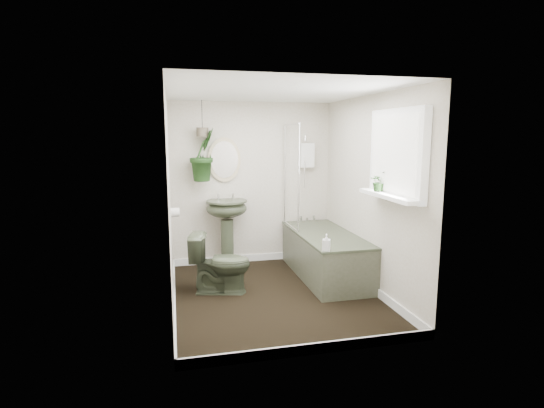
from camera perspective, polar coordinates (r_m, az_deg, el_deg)
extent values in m
cube|color=black|center=(5.05, 0.40, -12.23)|extent=(2.30, 2.80, 0.02)
cube|color=white|center=(4.72, 0.43, 14.97)|extent=(2.30, 2.80, 0.02)
cube|color=silver|center=(6.12, -2.71, 2.77)|extent=(2.30, 0.02, 2.30)
cube|color=silver|center=(3.42, 6.01, -2.43)|extent=(2.30, 0.02, 2.30)
cube|color=silver|center=(4.62, -13.71, 0.40)|extent=(0.02, 2.80, 2.30)
cube|color=silver|center=(5.15, 13.07, 1.31)|extent=(0.02, 2.80, 2.30)
cube|color=white|center=(5.03, 0.40, -11.59)|extent=(2.30, 2.80, 0.10)
cube|color=white|center=(6.22, 4.70, 6.55)|extent=(0.20, 0.10, 0.35)
ellipsoid|color=#CAB68E|center=(5.99, -6.42, 5.94)|extent=(0.46, 0.03, 0.62)
cylinder|color=black|center=(5.95, -10.23, 4.87)|extent=(0.04, 0.04, 0.22)
cylinder|color=white|center=(5.35, -12.93, -1.10)|extent=(0.11, 0.11, 0.11)
cube|color=white|center=(4.45, 16.48, 6.44)|extent=(0.08, 1.00, 0.90)
cube|color=white|center=(4.46, 15.45, 1.06)|extent=(0.18, 1.00, 0.04)
cube|color=white|center=(4.43, 15.97, 6.45)|extent=(0.01, 0.86, 0.76)
imported|color=#343C2B|center=(5.06, -6.94, -7.88)|extent=(0.77, 0.55, 0.71)
imported|color=black|center=(4.63, 14.18, 2.99)|extent=(0.24, 0.22, 0.21)
imported|color=black|center=(5.84, -9.26, 6.59)|extent=(0.49, 0.51, 0.72)
imported|color=black|center=(4.72, 7.31, -5.13)|extent=(0.11, 0.11, 0.19)
cylinder|color=brown|center=(5.83, -9.34, 9.53)|extent=(0.16, 0.16, 0.12)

